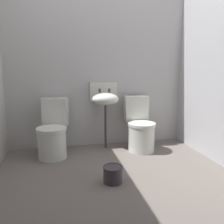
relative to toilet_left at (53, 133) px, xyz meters
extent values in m
cube|color=slate|center=(0.69, -0.94, -0.36)|extent=(3.11, 2.98, 0.08)
cube|color=#BDBAB9|center=(0.69, 0.40, 0.90)|extent=(3.11, 0.10, 2.44)
cylinder|color=white|center=(-0.02, -0.09, -0.13)|extent=(0.44, 0.44, 0.38)
cylinder|color=white|center=(-0.02, -0.09, 0.08)|extent=(0.47, 0.47, 0.04)
cube|color=white|center=(0.04, 0.21, 0.26)|extent=(0.39, 0.24, 0.40)
cylinder|color=silver|center=(1.25, -0.09, -0.13)|extent=(0.39, 0.39, 0.38)
cylinder|color=silver|center=(1.25, -0.09, 0.08)|extent=(0.41, 0.41, 0.04)
cube|color=silver|center=(1.26, 0.21, 0.26)|extent=(0.37, 0.19, 0.40)
cylinder|color=#40383D|center=(0.77, 0.16, 0.01)|extent=(0.04, 0.04, 0.66)
ellipsoid|color=white|center=(0.77, 0.16, 0.43)|extent=(0.40, 0.32, 0.18)
cube|color=white|center=(0.77, 0.33, 0.53)|extent=(0.42, 0.04, 0.28)
cylinder|color=#40383D|center=(0.70, 0.22, 0.55)|extent=(0.04, 0.04, 0.06)
cylinder|color=#40383D|center=(0.84, 0.22, 0.55)|extent=(0.04, 0.04, 0.06)
cylinder|color=#40383D|center=(0.63, -0.95, -0.24)|extent=(0.20, 0.20, 0.17)
torus|color=#463740|center=(0.63, -0.95, -0.15)|extent=(0.22, 0.22, 0.02)
camera|label=1|loc=(0.12, -3.22, 0.87)|focal=37.62mm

